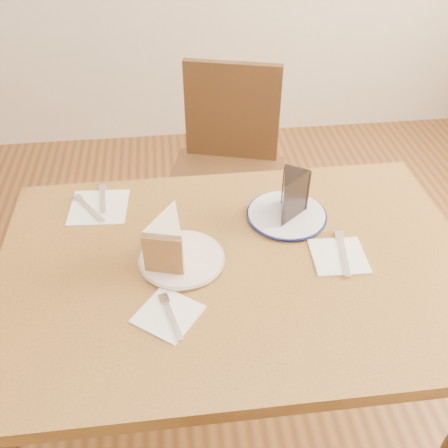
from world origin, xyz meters
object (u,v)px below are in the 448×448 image
Objects in this scene: carrot_cake at (170,236)px; chocolate_cake at (289,199)px; plate_navy at (286,215)px; table at (235,289)px; chair_far at (227,173)px; plate_cream at (182,259)px.

carrot_cake is 0.34m from chocolate_cake.
carrot_cake is at bearing -159.46° from plate_navy.
chocolate_cake is at bearing 34.04° from carrot_cake.
table is at bearing 74.90° from chocolate_cake.
table is 0.78m from chair_far.
table is 5.59× the size of plate_navy.
chair_far is 0.81m from plate_cream.
plate_cream is (-0.21, -0.74, 0.25)m from chair_far.
plate_navy is (0.17, 0.17, 0.10)m from table.
carrot_cake reaches higher than plate_cream.
chair_far is 4.37× the size of plate_cream.
table is 0.26m from plate_navy.
chair_far is 0.70m from chocolate_cake.
plate_navy is (0.10, -0.60, 0.25)m from chair_far.
carrot_cake is at bearing 137.30° from plate_cream.
chocolate_cake is (0.32, 0.11, 0.01)m from carrot_cake.
plate_cream is at bearing 90.10° from chair_far.
carrot_cake is (-0.02, 0.02, 0.06)m from plate_cream.
chair_far is 0.82m from carrot_cake.
plate_navy is at bearing -63.87° from chocolate_cake.
chocolate_cake is at bearing -95.85° from plate_navy.
plate_cream is (-0.14, 0.02, 0.10)m from table.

